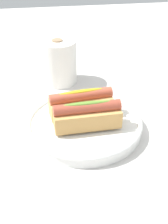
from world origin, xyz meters
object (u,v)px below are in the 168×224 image
at_px(hotdog_front, 87,115).
at_px(paper_towel_roll, 58,62).
at_px(hotdog_back, 81,103).
at_px(serving_bowl, 84,124).

height_order(hotdog_front, paper_towel_roll, paper_towel_roll).
distance_m(hotdog_back, paper_towel_roll, 0.24).
bearing_deg(serving_bowl, hotdog_front, -84.26).
distance_m(hotdog_front, hotdog_back, 0.05).
relative_size(serving_bowl, hotdog_front, 1.81).
distance_m(serving_bowl, hotdog_back, 0.05).
xyz_separation_m(hotdog_front, paper_towel_roll, (-0.04, 0.29, 0.01)).
distance_m(hotdog_front, paper_towel_roll, 0.29).
xyz_separation_m(serving_bowl, hotdog_back, (-0.00, 0.03, 0.04)).
height_order(serving_bowl, hotdog_back, hotdog_back).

